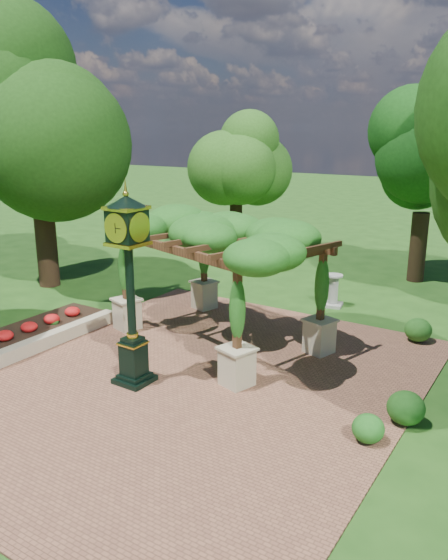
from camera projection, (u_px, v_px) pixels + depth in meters
The scene contains 13 objects.
ground at pixel (165, 398), 12.44m from camera, with size 120.00×120.00×0.00m, color #1E4714.
brick_plaza at pixel (191, 380), 13.24m from camera, with size 10.00×12.00×0.04m, color brown.
border_wall at pixel (47, 341), 15.19m from camera, with size 0.35×5.00×0.40m, color #C6B793.
flower_bed at pixel (26, 335), 15.66m from camera, with size 1.50×5.00×0.36m, color red.
pedestal_clock at pixel (129, 274), 12.40m from camera, with size 0.91×0.91×4.57m.
pergola at pixel (217, 239), 14.96m from camera, with size 6.57×5.10×3.64m.
sundial at pixel (333, 293), 18.66m from camera, with size 0.72×0.72×1.13m.
shrub_front at pixel (368, 428), 10.55m from camera, with size 0.63×0.63×0.57m, color #1E5C1A.
shrub_mid at pixel (406, 408), 11.19m from camera, with size 0.78×0.78×0.70m, color #1E5217.
shrub_back at pixel (418, 330), 15.53m from camera, with size 0.76×0.76×0.68m, color #245B1A.
tree_west_near at pixel (34, 105), 19.51m from camera, with size 5.20×5.20×9.78m.
tree_west_far at pixel (236, 150), 25.37m from camera, with size 3.20×3.20×7.22m.
tree_north at pixel (427, 157), 20.65m from camera, with size 3.58×3.58×7.09m.
Camera 1 is at (7.23, -8.73, 5.94)m, focal length 35.00 mm.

